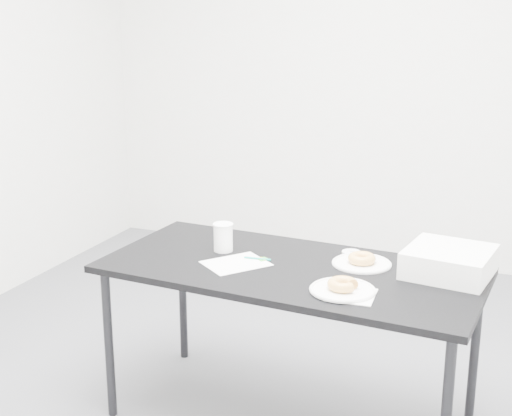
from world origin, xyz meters
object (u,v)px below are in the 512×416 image
at_px(plate_far, 362,264).
at_px(pen, 257,258).
at_px(scorecard, 236,263).
at_px(donut_near, 343,284).
at_px(coffee_cup, 223,237).
at_px(table, 291,279).
at_px(bakery_box, 449,262).
at_px(plate_near, 343,290).
at_px(donut_far, 362,258).

bearing_deg(plate_far, pen, -165.64).
relative_size(scorecard, plate_far, 1.02).
xyz_separation_m(donut_near, coffee_cup, (-0.60, 0.26, 0.03)).
relative_size(table, scorecard, 6.34).
xyz_separation_m(table, bakery_box, (0.61, 0.15, 0.11)).
relative_size(donut_near, bakery_box, 0.36).
xyz_separation_m(table, donut_near, (0.27, -0.18, 0.08)).
bearing_deg(table, pen, 174.05).
distance_m(table, donut_near, 0.33).
height_order(coffee_cup, bakery_box, coffee_cup).
bearing_deg(coffee_cup, plate_near, -23.63).
height_order(plate_near, donut_near, donut_near).
bearing_deg(plate_far, table, -152.78).
height_order(plate_near, coffee_cup, coffee_cup).
height_order(table, scorecard, scorecard).
distance_m(donut_near, coffee_cup, 0.66).
bearing_deg(pen, plate_near, -31.44).
bearing_deg(scorecard, donut_far, 58.68).
relative_size(table, donut_near, 13.64).
bearing_deg(table, plate_far, 31.17).
xyz_separation_m(table, coffee_cup, (-0.34, 0.08, 0.11)).
distance_m(plate_near, donut_near, 0.02).
distance_m(plate_far, bakery_box, 0.35).
xyz_separation_m(scorecard, donut_near, (0.49, -0.13, 0.03)).
relative_size(pen, plate_far, 0.47).
xyz_separation_m(pen, coffee_cup, (-0.18, 0.05, 0.06)).
distance_m(donut_near, plate_far, 0.32).
xyz_separation_m(plate_far, donut_far, (0.00, 0.00, 0.02)).
bearing_deg(scorecard, bakery_box, 51.27).
xyz_separation_m(scorecard, donut_far, (0.48, 0.18, 0.02)).
bearing_deg(plate_far, donut_far, 90.00).
distance_m(plate_near, donut_far, 0.32).
relative_size(plate_near, plate_far, 1.01).
height_order(plate_far, donut_far, donut_far).
distance_m(plate_far, coffee_cup, 0.60).
xyz_separation_m(plate_near, donut_far, (-0.00, 0.32, 0.02)).
relative_size(pen, plate_near, 0.47).
relative_size(donut_near, plate_far, 0.48).
relative_size(coffee_cup, bakery_box, 0.39).
bearing_deg(table, donut_near, -30.53).
height_order(plate_near, donut_far, donut_far).
bearing_deg(plate_near, bakery_box, 44.00).
bearing_deg(pen, donut_far, 9.33).
relative_size(scorecard, pen, 2.15).
bearing_deg(coffee_cup, pen, -16.67).
xyz_separation_m(plate_near, plate_far, (-0.00, 0.32, -0.00)).
height_order(plate_near, bakery_box, bakery_box).
height_order(scorecard, donut_far, donut_far).
distance_m(plate_near, bakery_box, 0.48).
height_order(scorecard, plate_far, plate_far).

